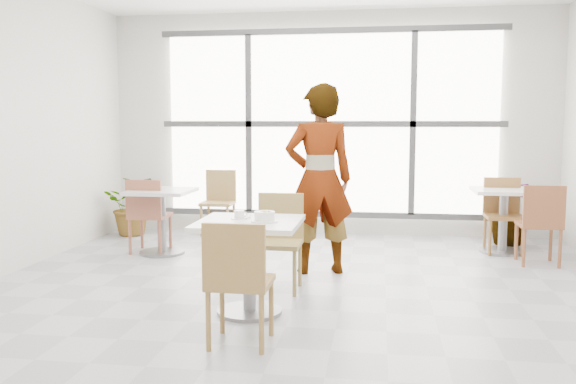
# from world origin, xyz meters

# --- Properties ---
(floor) EXTENTS (7.00, 7.00, 0.00)m
(floor) POSITION_xyz_m (0.00, 0.00, 0.00)
(floor) COLOR #9E9EA5
(floor) RESTS_ON ground
(wall_back) EXTENTS (6.00, 0.00, 6.00)m
(wall_back) POSITION_xyz_m (0.00, 3.50, 1.50)
(wall_back) COLOR silver
(wall_back) RESTS_ON ground
(wall_front) EXTENTS (6.00, 0.00, 6.00)m
(wall_front) POSITION_xyz_m (0.00, -3.50, 1.50)
(wall_front) COLOR silver
(wall_front) RESTS_ON ground
(window) EXTENTS (4.60, 0.07, 2.52)m
(window) POSITION_xyz_m (0.00, 3.44, 1.50)
(window) COLOR white
(window) RESTS_ON ground
(main_table) EXTENTS (0.80, 0.80, 0.75)m
(main_table) POSITION_xyz_m (-0.33, -0.15, 0.52)
(main_table) COLOR white
(main_table) RESTS_ON ground
(chair_near) EXTENTS (0.42, 0.42, 0.87)m
(chair_near) POSITION_xyz_m (-0.25, -0.90, 0.50)
(chair_near) COLOR olive
(chair_near) RESTS_ON ground
(chair_far) EXTENTS (0.42, 0.42, 0.87)m
(chair_far) POSITION_xyz_m (-0.22, 0.63, 0.50)
(chair_far) COLOR olive
(chair_far) RESTS_ON ground
(oatmeal_bowl) EXTENTS (0.21, 0.21, 0.09)m
(oatmeal_bowl) POSITION_xyz_m (-0.20, -0.19, 0.79)
(oatmeal_bowl) COLOR white
(oatmeal_bowl) RESTS_ON main_table
(coffee_cup) EXTENTS (0.16, 0.13, 0.07)m
(coffee_cup) POSITION_xyz_m (-0.43, -0.07, 0.78)
(coffee_cup) COLOR white
(coffee_cup) RESTS_ON main_table
(person) EXTENTS (0.80, 0.64, 1.90)m
(person) POSITION_xyz_m (0.08, 1.27, 0.95)
(person) COLOR black
(person) RESTS_ON ground
(bg_table_left) EXTENTS (0.70, 0.70, 0.75)m
(bg_table_left) POSITION_xyz_m (-1.81, 1.90, 0.49)
(bg_table_left) COLOR silver
(bg_table_left) RESTS_ON ground
(bg_table_right) EXTENTS (0.70, 0.70, 0.75)m
(bg_table_right) POSITION_xyz_m (2.12, 2.55, 0.49)
(bg_table_right) COLOR white
(bg_table_right) RESTS_ON ground
(bg_chair_left_near) EXTENTS (0.42, 0.42, 0.87)m
(bg_chair_left_near) POSITION_xyz_m (-1.98, 1.89, 0.50)
(bg_chair_left_near) COLOR #9A5741
(bg_chair_left_near) RESTS_ON ground
(bg_chair_left_far) EXTENTS (0.42, 0.42, 0.87)m
(bg_chair_left_far) POSITION_xyz_m (-1.49, 3.26, 0.50)
(bg_chair_left_far) COLOR #A07E48
(bg_chair_left_far) RESTS_ON ground
(bg_chair_right_near) EXTENTS (0.42, 0.42, 0.87)m
(bg_chair_right_near) POSITION_xyz_m (2.38, 1.91, 0.50)
(bg_chair_right_near) COLOR brown
(bg_chair_right_near) RESTS_ON ground
(bg_chair_right_far) EXTENTS (0.42, 0.42, 0.87)m
(bg_chair_right_far) POSITION_xyz_m (2.12, 2.61, 0.50)
(bg_chair_right_far) COLOR olive
(bg_chair_right_far) RESTS_ON ground
(plant_left) EXTENTS (0.83, 0.75, 0.80)m
(plant_left) POSITION_xyz_m (-2.61, 2.99, 0.40)
(plant_left) COLOR #4C8141
(plant_left) RESTS_ON ground
(plant_right) EXTENTS (0.58, 0.58, 0.82)m
(plant_right) POSITION_xyz_m (2.28, 3.06, 0.41)
(plant_right) COLOR #587541
(plant_right) RESTS_ON ground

